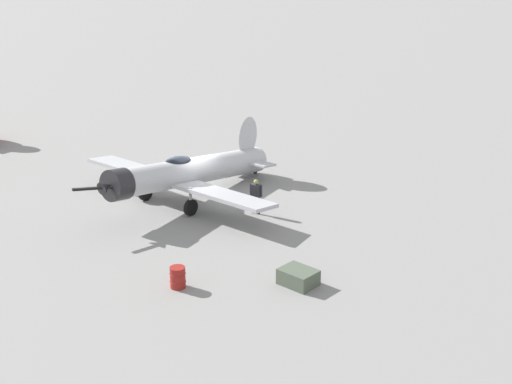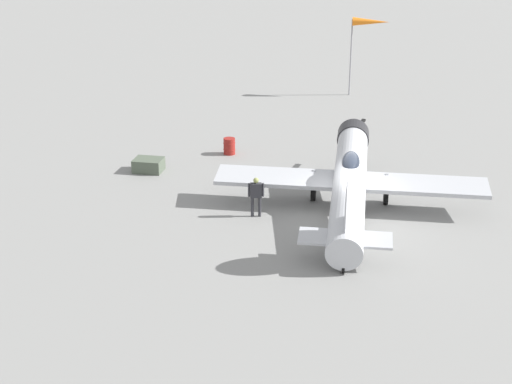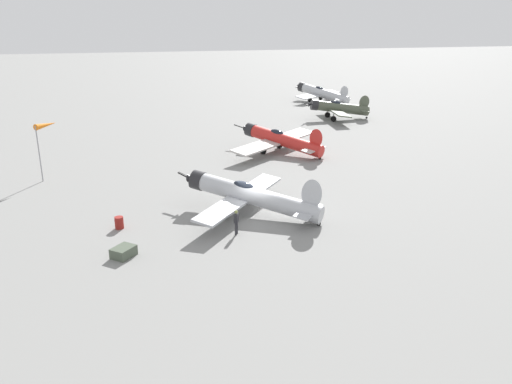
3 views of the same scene
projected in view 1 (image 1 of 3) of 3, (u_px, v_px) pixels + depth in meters
ground_plane at (194, 197)px, 38.49m from camera, size 400.00×400.00×0.00m
airplane_foreground at (186, 173)px, 37.61m from camera, size 10.04×9.95×3.43m
ground_crew_mechanic at (256, 193)px, 36.08m from camera, size 0.60×0.44×1.73m
equipment_crate at (298, 277)px, 29.35m from camera, size 1.74×1.73×0.63m
fuel_drum at (178, 277)px, 29.09m from camera, size 0.64×0.64×0.86m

